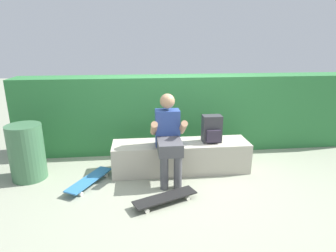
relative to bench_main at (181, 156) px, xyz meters
name	(u,v)px	position (x,y,z in m)	size (l,w,h in m)	color
ground_plane	(184,179)	(0.00, -0.31, -0.22)	(24.00, 24.00, 0.00)	gray
bench_main	(181,156)	(0.00, 0.00, 0.00)	(2.03, 0.51, 0.45)	#B3AC9A
person_skater	(168,135)	(-0.21, -0.22, 0.42)	(0.49, 0.62, 1.20)	#2D4793
skateboard_near_person	(165,198)	(-0.32, -0.89, -0.15)	(0.81, 0.50, 0.09)	black
skateboard_beside_bench	(89,180)	(-1.31, -0.33, -0.15)	(0.56, 0.80, 0.09)	teal
backpack_on_bench	(212,129)	(0.46, -0.01, 0.42)	(0.28, 0.23, 0.40)	#333338
hedge_row	(195,112)	(0.40, 0.95, 0.43)	(6.13, 0.55, 1.32)	#2E753B
trash_bin	(27,152)	(-2.19, -0.02, 0.17)	(0.47, 0.47, 0.79)	#3D6B47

